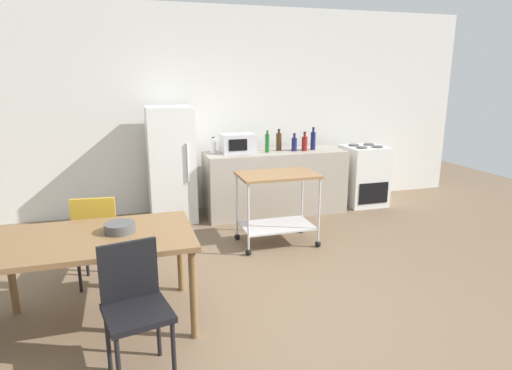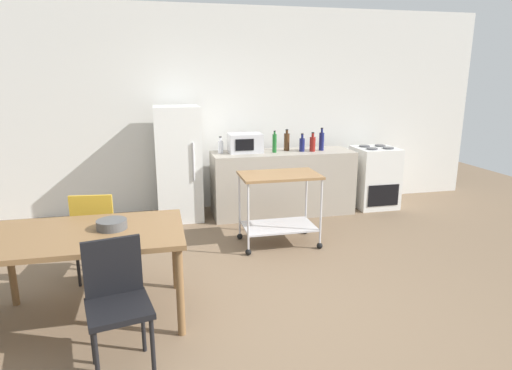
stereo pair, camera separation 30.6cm
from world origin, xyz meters
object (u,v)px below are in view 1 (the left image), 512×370
fruit_bowl (120,228)px  microwave (238,143)px  chair_black (135,302)px  bottle_sesame_oil (294,144)px  bottle_sparkling_water (313,140)px  bottle_wine (213,147)px  bottle_vinegar (305,143)px  bottle_soda (267,143)px  bottle_soy_sauce (279,141)px  kitchen_cart (277,197)px  refrigerator (171,165)px  stove_oven (364,175)px  dining_table (94,246)px  chair_mustard (98,234)px

fruit_bowl → microwave: bearing=56.9°
chair_black → bottle_sesame_oil: bottle_sesame_oil is taller
fruit_bowl → chair_black: bearing=-84.1°
microwave → bottle_sparkling_water: bottle_sparkling_water is taller
bottle_wine → fruit_bowl: 2.73m
bottle_vinegar → bottle_sparkling_water: bottle_sparkling_water is taller
bottle_soda → fruit_bowl: (-1.97, -2.31, -0.25)m
bottle_soda → bottle_soy_sauce: (0.21, 0.11, -0.00)m
kitchen_cart → refrigerator: bearing=130.7°
chair_black → stove_oven: bearing=29.6°
dining_table → chair_mustard: chair_mustard is taller
stove_oven → bottle_wine: bottle_wine is taller
refrigerator → chair_mustard: bearing=-116.2°
kitchen_cart → microwave: microwave is taller
chair_black → microwave: microwave is taller
stove_oven → kitchen_cart: (-1.83, -1.17, 0.12)m
dining_table → bottle_vinegar: bearing=40.5°
bottle_soda → bottle_sesame_oil: bearing=-0.4°
chair_mustard → bottle_vinegar: size_ratio=3.31×
bottle_wine → microwave: 0.35m
chair_mustard → fruit_bowl: 0.76m
chair_mustard → bottle_soda: bearing=-136.8°
bottle_wine → bottle_vinegar: 1.29m
dining_table → microwave: 3.06m
chair_black → bottle_sparkling_water: (2.60, 3.04, 0.52)m
bottle_sesame_oil → bottle_sparkling_water: bearing=4.0°
stove_oven → fruit_bowl: bearing=-146.4°
chair_mustard → microwave: size_ratio=1.93×
chair_black → bottle_wine: bearing=57.9°
bottle_soy_sauce → bottle_sparkling_water: bearing=-11.1°
bottle_soda → bottle_sesame_oil: 0.40m
kitchen_cart → bottle_soy_sauce: 1.39m
stove_oven → bottle_wine: size_ratio=4.02×
bottle_soda → bottle_sparkling_water: 0.70m
chair_mustard → bottle_wine: 2.33m
dining_table → refrigerator: bearing=71.1°
microwave → fruit_bowl: microwave is taller
dining_table → stove_oven: bearing=32.6°
kitchen_cart → microwave: bearing=96.9°
chair_mustard → fruit_bowl: bearing=114.2°
bottle_sparkling_water → refrigerator: bearing=176.7°
microwave → bottle_soda: (0.39, -0.12, 0.00)m
dining_table → bottle_soda: size_ratio=4.95×
chair_mustard → chair_black: bearing=108.2°
stove_oven → refrigerator: (-2.90, 0.08, 0.32)m
refrigerator → dining_table: bearing=-108.9°
microwave → stove_oven: bearing=-1.8°
chair_black → stove_oven: (3.48, 3.08, -0.07)m
chair_black → chair_mustard: same height
dining_table → kitchen_cart: (1.92, 1.23, -0.10)m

